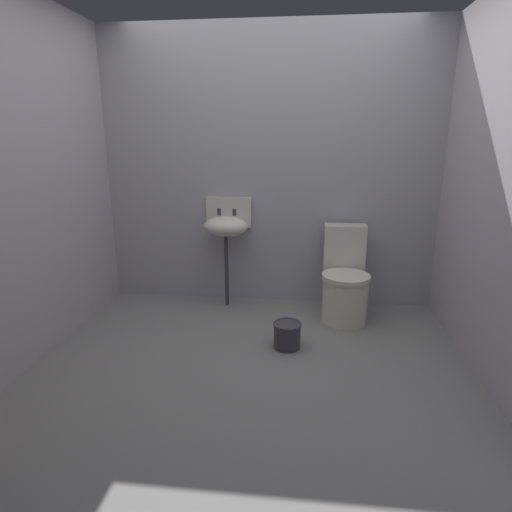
% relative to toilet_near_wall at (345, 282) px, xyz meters
% --- Properties ---
extents(ground_plane, '(3.41, 2.92, 0.08)m').
position_rel_toilet_near_wall_xyz_m(ground_plane, '(-0.70, -0.91, -0.36)').
color(ground_plane, gray).
extents(wall_back, '(3.41, 0.10, 2.47)m').
position_rel_toilet_near_wall_xyz_m(wall_back, '(-0.70, 0.40, 0.91)').
color(wall_back, '#A4A3AB').
rests_on(wall_back, ground).
extents(wall_left, '(0.10, 2.72, 2.47)m').
position_rel_toilet_near_wall_xyz_m(wall_left, '(-2.25, -0.81, 0.91)').
color(wall_left, '#ABA5AA').
rests_on(wall_left, ground).
extents(wall_right, '(0.10, 2.72, 2.47)m').
position_rel_toilet_near_wall_xyz_m(wall_right, '(0.86, -0.81, 0.91)').
color(wall_right, '#A8A3A9').
rests_on(wall_right, ground).
extents(toilet_near_wall, '(0.40, 0.59, 0.78)m').
position_rel_toilet_near_wall_xyz_m(toilet_near_wall, '(0.00, 0.00, 0.00)').
color(toilet_near_wall, silver).
rests_on(toilet_near_wall, ground).
extents(sink, '(0.42, 0.35, 0.99)m').
position_rel_toilet_near_wall_xyz_m(sink, '(-1.06, 0.19, 0.43)').
color(sink, '#3C3946').
rests_on(sink, ground).
extents(bucket, '(0.22, 0.22, 0.20)m').
position_rel_toilet_near_wall_xyz_m(bucket, '(-0.46, -0.61, -0.22)').
color(bucket, '#3C3946').
rests_on(bucket, ground).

